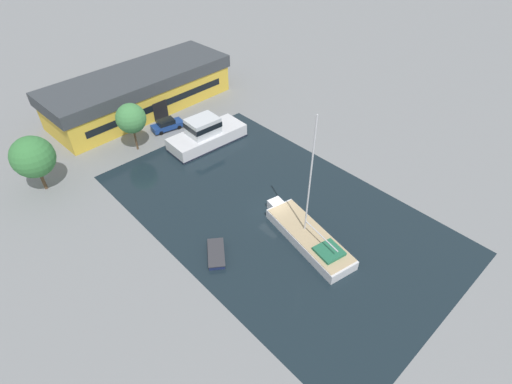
{
  "coord_description": "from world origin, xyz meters",
  "views": [
    {
      "loc": [
        -23.25,
        -22.04,
        29.57
      ],
      "look_at": [
        0.0,
        2.87,
        1.0
      ],
      "focal_mm": 28.0,
      "sensor_mm": 36.0,
      "label": 1
    }
  ],
  "objects_px": {
    "quay_tree_by_water": "(33,157)",
    "small_dinghy": "(216,254)",
    "parked_car": "(167,125)",
    "sailboat_moored": "(308,236)",
    "quay_tree_near_building": "(131,118)",
    "motor_cruiser": "(206,134)",
    "warehouse_building": "(140,91)"
  },
  "relations": [
    {
      "from": "quay_tree_by_water",
      "to": "small_dinghy",
      "type": "xyz_separation_m",
      "value": [
        8.06,
        -21.61,
        -4.16
      ]
    },
    {
      "from": "parked_car",
      "to": "sailboat_moored",
      "type": "relative_size",
      "value": 0.33
    },
    {
      "from": "sailboat_moored",
      "to": "parked_car",
      "type": "bearing_deg",
      "value": 97.07
    },
    {
      "from": "quay_tree_near_building",
      "to": "quay_tree_by_water",
      "type": "xyz_separation_m",
      "value": [
        -12.05,
        0.01,
        -0.14
      ]
    },
    {
      "from": "quay_tree_near_building",
      "to": "sailboat_moored",
      "type": "height_order",
      "value": "sailboat_moored"
    },
    {
      "from": "parked_car",
      "to": "motor_cruiser",
      "type": "xyz_separation_m",
      "value": [
        1.86,
        -6.64,
        0.61
      ]
    },
    {
      "from": "quay_tree_near_building",
      "to": "motor_cruiser",
      "type": "bearing_deg",
      "value": -34.56
    },
    {
      "from": "warehouse_building",
      "to": "quay_tree_near_building",
      "type": "bearing_deg",
      "value": -127.54
    },
    {
      "from": "sailboat_moored",
      "to": "motor_cruiser",
      "type": "relative_size",
      "value": 1.32
    },
    {
      "from": "motor_cruiser",
      "to": "sailboat_moored",
      "type": "bearing_deg",
      "value": 172.48
    },
    {
      "from": "quay_tree_by_water",
      "to": "small_dinghy",
      "type": "relative_size",
      "value": 1.74
    },
    {
      "from": "quay_tree_by_water",
      "to": "quay_tree_near_building",
      "type": "bearing_deg",
      "value": -0.04
    },
    {
      "from": "quay_tree_near_building",
      "to": "parked_car",
      "type": "xyz_separation_m",
      "value": [
        5.65,
        1.47,
        -3.78
      ]
    },
    {
      "from": "sailboat_moored",
      "to": "warehouse_building",
      "type": "bearing_deg",
      "value": 96.47
    },
    {
      "from": "parked_car",
      "to": "warehouse_building",
      "type": "bearing_deg",
      "value": -177.29
    },
    {
      "from": "small_dinghy",
      "to": "quay_tree_by_water",
      "type": "bearing_deg",
      "value": -33.45
    },
    {
      "from": "quay_tree_near_building",
      "to": "small_dinghy",
      "type": "bearing_deg",
      "value": -100.46
    },
    {
      "from": "sailboat_moored",
      "to": "motor_cruiser",
      "type": "xyz_separation_m",
      "value": [
        3.53,
        21.15,
        0.75
      ]
    },
    {
      "from": "quay_tree_near_building",
      "to": "small_dinghy",
      "type": "height_order",
      "value": "quay_tree_near_building"
    },
    {
      "from": "quay_tree_by_water",
      "to": "sailboat_moored",
      "type": "bearing_deg",
      "value": -58.66
    },
    {
      "from": "parked_car",
      "to": "motor_cruiser",
      "type": "height_order",
      "value": "motor_cruiser"
    },
    {
      "from": "small_dinghy",
      "to": "warehouse_building",
      "type": "bearing_deg",
      "value": -72.62
    },
    {
      "from": "warehouse_building",
      "to": "quay_tree_near_building",
      "type": "relative_size",
      "value": 4.36
    },
    {
      "from": "warehouse_building",
      "to": "small_dinghy",
      "type": "distance_m",
      "value": 32.83
    },
    {
      "from": "quay_tree_near_building",
      "to": "parked_car",
      "type": "height_order",
      "value": "quay_tree_near_building"
    },
    {
      "from": "sailboat_moored",
      "to": "small_dinghy",
      "type": "xyz_separation_m",
      "value": [
        -7.98,
        4.73,
        -0.39
      ]
    },
    {
      "from": "warehouse_building",
      "to": "motor_cruiser",
      "type": "bearing_deg",
      "value": -88.89
    },
    {
      "from": "parked_car",
      "to": "small_dinghy",
      "type": "bearing_deg",
      "value": -13.86
    },
    {
      "from": "warehouse_building",
      "to": "parked_car",
      "type": "bearing_deg",
      "value": -98.98
    },
    {
      "from": "warehouse_building",
      "to": "quay_tree_by_water",
      "type": "xyz_separation_m",
      "value": [
        -18.56,
        -9.39,
        1.55
      ]
    },
    {
      "from": "sailboat_moored",
      "to": "small_dinghy",
      "type": "height_order",
      "value": "sailboat_moored"
    },
    {
      "from": "quay_tree_near_building",
      "to": "quay_tree_by_water",
      "type": "distance_m",
      "value": 12.05
    }
  ]
}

